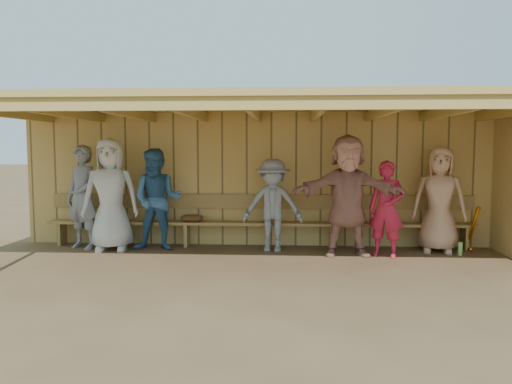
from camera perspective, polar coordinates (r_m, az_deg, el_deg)
ground at (r=7.93m, az=-0.15°, el=-7.80°), size 90.00×90.00×0.00m
player_a at (r=9.24m, az=-19.20°, el=-0.54°), size 0.78×0.66×1.82m
player_b at (r=8.91m, az=-16.28°, el=-0.29°), size 1.03×0.75×1.93m
player_c at (r=8.76m, az=-11.22°, el=-0.85°), size 0.86×0.68×1.76m
player_e at (r=8.52m, az=1.91°, el=-1.52°), size 1.03×0.60×1.58m
player_f at (r=8.26m, az=10.43°, el=-0.37°), size 1.86×0.64×1.99m
player_g at (r=8.35m, az=14.69°, el=-1.86°), size 0.67×0.57×1.57m
player_h at (r=8.95m, az=20.20°, el=-0.82°), size 0.99×0.77×1.79m
dugout_structure at (r=8.41m, az=2.79°, el=4.57°), size 8.80×3.20×2.50m
bench at (r=8.93m, az=0.30°, el=-2.91°), size 7.60×0.34×0.93m
dugout_equipment at (r=8.89m, az=-4.72°, el=-3.21°), size 6.59×0.62×0.80m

